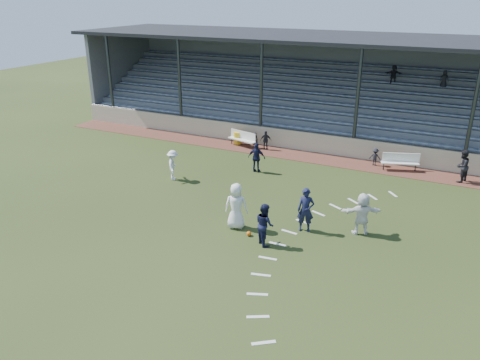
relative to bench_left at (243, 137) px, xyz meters
name	(u,v)px	position (x,y,z in m)	size (l,w,h in m)	color
ground	(214,229)	(3.80, -10.66, -0.58)	(90.00, 90.00, 0.00)	#283515
cinder_track	(298,155)	(3.80, -0.16, -0.57)	(34.00, 2.00, 0.02)	#522A20
retaining_wall	(304,141)	(3.80, 0.89, 0.02)	(34.00, 0.18, 1.20)	#C1B495
bench_left	(243,137)	(0.00, 0.00, 0.00)	(2.04, 0.94, 0.95)	silver
bench_right	(401,160)	(9.69, -0.07, 0.00)	(2.02, 1.09, 0.95)	silver
trash_bin	(237,138)	(-0.49, 0.26, -0.17)	(0.49, 0.49, 0.79)	gold
football	(249,234)	(5.37, -10.55, -0.49)	(0.20, 0.20, 0.20)	#D7590C
player_white_lead	(236,206)	(4.57, -10.11, 0.40)	(0.96, 0.62, 1.96)	white
player_navy_lead	(306,210)	(7.25, -9.12, 0.35)	(0.68, 0.45, 1.87)	#121533
player_navy_mid	(265,224)	(6.16, -10.83, 0.26)	(0.82, 0.64, 1.69)	#121533
player_white_wing	(173,165)	(-0.78, -6.72, 0.21)	(1.03, 0.59, 1.60)	white
player_navy_wing	(257,158)	(2.67, -3.76, 0.23)	(0.96, 0.40, 1.63)	#121533
player_white_back	(362,214)	(9.36, -8.34, 0.30)	(1.64, 0.52, 1.77)	white
official	(462,166)	(12.76, -0.50, 0.29)	(0.83, 0.65, 1.71)	black
sub_left_near	(255,140)	(0.85, 0.04, -0.06)	(0.37, 0.24, 1.01)	black
sub_left_far	(266,140)	(1.60, 0.01, 0.03)	(0.69, 0.29, 1.18)	black
sub_right	(375,157)	(8.29, 0.08, -0.07)	(0.64, 0.37, 0.99)	black
grandstand	(328,101)	(3.81, 5.60, 1.62)	(34.60, 9.00, 6.61)	slate
penalty_arc	(308,251)	(7.92, -10.66, -0.58)	(3.89, 14.63, 0.01)	silver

